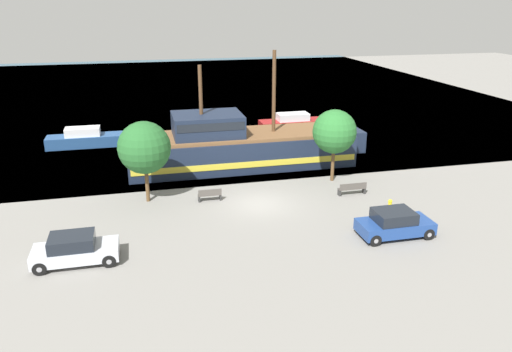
{
  "coord_description": "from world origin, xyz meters",
  "views": [
    {
      "loc": [
        -7.15,
        -28.64,
        12.38
      ],
      "look_at": [
        0.26,
        2.0,
        1.2
      ],
      "focal_mm": 35.0,
      "sensor_mm": 36.0,
      "label": 1
    }
  ],
  "objects_px": {
    "fire_hydrant": "(390,205)",
    "bench_promenade_west": "(352,188)",
    "pirate_ship": "(239,146)",
    "moored_boat_dockside": "(297,122)",
    "bench_promenade_east": "(210,195)",
    "moored_boat_outer": "(89,139)",
    "parked_car_curb_mid": "(75,249)",
    "parked_car_curb_front": "(395,224)"
  },
  "relations": [
    {
      "from": "moored_boat_dockside",
      "to": "parked_car_curb_mid",
      "type": "bearing_deg",
      "value": -128.91
    },
    {
      "from": "moored_boat_outer",
      "to": "bench_promenade_east",
      "type": "bearing_deg",
      "value": -60.98
    },
    {
      "from": "parked_car_curb_mid",
      "to": "fire_hydrant",
      "type": "distance_m",
      "value": 18.42
    },
    {
      "from": "pirate_ship",
      "to": "bench_promenade_west",
      "type": "xyz_separation_m",
      "value": [
        6.11,
        -7.87,
        -1.14
      ]
    },
    {
      "from": "parked_car_curb_mid",
      "to": "parked_car_curb_front",
      "type": "bearing_deg",
      "value": -3.37
    },
    {
      "from": "pirate_ship",
      "to": "parked_car_curb_mid",
      "type": "height_order",
      "value": "pirate_ship"
    },
    {
      "from": "fire_hydrant",
      "to": "moored_boat_outer",
      "type": "bearing_deg",
      "value": 134.32
    },
    {
      "from": "pirate_ship",
      "to": "bench_promenade_west",
      "type": "bearing_deg",
      "value": -52.15
    },
    {
      "from": "fire_hydrant",
      "to": "bench_promenade_west",
      "type": "xyz_separation_m",
      "value": [
        -1.14,
        3.07,
        0.03
      ]
    },
    {
      "from": "pirate_ship",
      "to": "parked_car_curb_front",
      "type": "relative_size",
      "value": 4.58
    },
    {
      "from": "parked_car_curb_mid",
      "to": "moored_boat_outer",
      "type": "bearing_deg",
      "value": 92.25
    },
    {
      "from": "pirate_ship",
      "to": "fire_hydrant",
      "type": "xyz_separation_m",
      "value": [
        7.26,
        -10.93,
        -1.17
      ]
    },
    {
      "from": "parked_car_curb_front",
      "to": "bench_promenade_west",
      "type": "height_order",
      "value": "parked_car_curb_front"
    },
    {
      "from": "bench_promenade_east",
      "to": "bench_promenade_west",
      "type": "height_order",
      "value": "same"
    },
    {
      "from": "fire_hydrant",
      "to": "bench_promenade_east",
      "type": "bearing_deg",
      "value": 158.39
    },
    {
      "from": "pirate_ship",
      "to": "bench_promenade_east",
      "type": "height_order",
      "value": "pirate_ship"
    },
    {
      "from": "pirate_ship",
      "to": "bench_promenade_east",
      "type": "bearing_deg",
      "value": -116.36
    },
    {
      "from": "parked_car_curb_front",
      "to": "parked_car_curb_mid",
      "type": "relative_size",
      "value": 0.99
    },
    {
      "from": "parked_car_curb_mid",
      "to": "fire_hydrant",
      "type": "bearing_deg",
      "value": 6.97
    },
    {
      "from": "bench_promenade_west",
      "to": "parked_car_curb_mid",
      "type": "bearing_deg",
      "value": -162.81
    },
    {
      "from": "bench_promenade_west",
      "to": "parked_car_curb_front",
      "type": "bearing_deg",
      "value": -92.85
    },
    {
      "from": "moored_boat_outer",
      "to": "parked_car_curb_front",
      "type": "xyz_separation_m",
      "value": [
        17.69,
        -22.83,
        0.08
      ]
    },
    {
      "from": "fire_hydrant",
      "to": "bench_promenade_west",
      "type": "relative_size",
      "value": 0.4
    },
    {
      "from": "parked_car_curb_front",
      "to": "fire_hydrant",
      "type": "height_order",
      "value": "parked_car_curb_front"
    },
    {
      "from": "moored_boat_outer",
      "to": "parked_car_curb_front",
      "type": "height_order",
      "value": "moored_boat_outer"
    },
    {
      "from": "moored_boat_dockside",
      "to": "moored_boat_outer",
      "type": "bearing_deg",
      "value": -174.11
    },
    {
      "from": "moored_boat_dockside",
      "to": "bench_promenade_west",
      "type": "height_order",
      "value": "moored_boat_dockside"
    },
    {
      "from": "parked_car_curb_front",
      "to": "bench_promenade_east",
      "type": "relative_size",
      "value": 2.69
    },
    {
      "from": "bench_promenade_west",
      "to": "pirate_ship",
      "type": "bearing_deg",
      "value": 127.85
    },
    {
      "from": "moored_boat_dockside",
      "to": "moored_boat_outer",
      "type": "relative_size",
      "value": 1.07
    },
    {
      "from": "pirate_ship",
      "to": "moored_boat_dockside",
      "type": "bearing_deg",
      "value": 52.4
    },
    {
      "from": "moored_boat_dockside",
      "to": "parked_car_curb_front",
      "type": "distance_m",
      "value": 25.04
    },
    {
      "from": "bench_promenade_east",
      "to": "moored_boat_outer",
      "type": "bearing_deg",
      "value": 119.02
    },
    {
      "from": "parked_car_curb_front",
      "to": "moored_boat_outer",
      "type": "bearing_deg",
      "value": 127.76
    },
    {
      "from": "parked_car_curb_mid",
      "to": "bench_promenade_east",
      "type": "xyz_separation_m",
      "value": [
        7.69,
        6.43,
        -0.31
      ]
    },
    {
      "from": "moored_boat_dockside",
      "to": "bench_promenade_east",
      "type": "xyz_separation_m",
      "value": [
        -11.62,
        -17.49,
        -0.14
      ]
    },
    {
      "from": "parked_car_curb_front",
      "to": "fire_hydrant",
      "type": "bearing_deg",
      "value": 65.71
    },
    {
      "from": "bench_promenade_west",
      "to": "moored_boat_dockside",
      "type": "bearing_deg",
      "value": 83.36
    },
    {
      "from": "bench_promenade_west",
      "to": "bench_promenade_east",
      "type": "bearing_deg",
      "value": 173.17
    },
    {
      "from": "moored_boat_outer",
      "to": "bench_promenade_west",
      "type": "xyz_separation_m",
      "value": [
        18.0,
        -16.54,
        -0.21
      ]
    },
    {
      "from": "pirate_ship",
      "to": "moored_boat_dockside",
      "type": "relative_size",
      "value": 2.35
    },
    {
      "from": "moored_boat_outer",
      "to": "parked_car_curb_mid",
      "type": "xyz_separation_m",
      "value": [
        0.86,
        -21.84,
        0.08
      ]
    }
  ]
}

